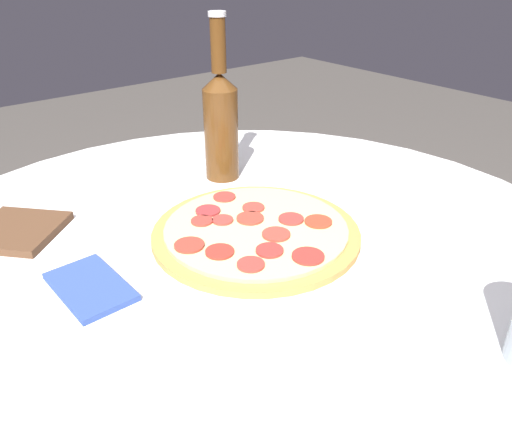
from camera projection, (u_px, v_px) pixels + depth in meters
name	position (u px, v px, depth m)	size (l,w,h in m)	color
table	(244.00, 352.00, 0.79)	(1.08, 1.08, 0.78)	white
pizza	(256.00, 231.00, 0.74)	(0.31, 0.31, 0.02)	#C68E47
beer_bottle	(221.00, 121.00, 0.88)	(0.06, 0.06, 0.29)	#563314
napkin	(90.00, 287.00, 0.63)	(0.13, 0.08, 0.01)	#334C99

